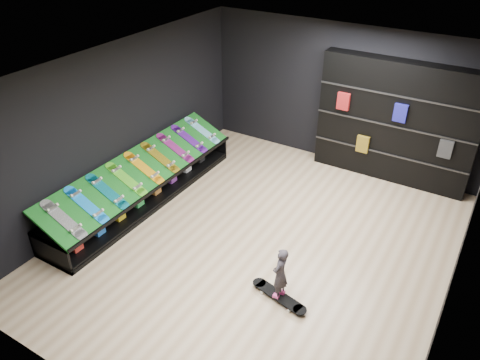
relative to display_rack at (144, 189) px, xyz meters
The scene contains 20 objects.
floor 2.56m from the display_rack, ahead, with size 6.00×7.00×0.01m, color #CDB18A.
ceiling 3.75m from the display_rack, ahead, with size 6.00×7.00×0.01m, color white.
wall_back 4.51m from the display_rack, 53.92° to the left, with size 6.00×0.02×3.00m, color black.
wall_front 4.51m from the display_rack, 53.92° to the right, with size 6.00×0.02×3.00m, color black.
wall_left 1.33m from the display_rack, behind, with size 0.02×7.00×3.00m, color black.
wall_right 5.69m from the display_rack, ahead, with size 0.02×7.00×3.00m, color black.
display_rack is the anchor object (origin of this frame).
turf_ramp 0.46m from the display_rack, ahead, with size 1.00×4.50×0.04m, color #0D5514.
back_shelving 5.12m from the display_rack, 41.35° to the left, with size 3.11×0.36×2.49m, color black.
floor_skateboard 3.60m from the display_rack, 16.30° to the right, with size 0.98×0.22×0.09m, color black, non-canonical shape.
child 3.60m from the display_rack, 16.30° to the right, with size 0.19×0.14×0.51m, color black.
display_board_0 1.96m from the display_rack, 88.11° to the right, with size 0.98×0.22×0.09m, color black, non-canonical shape.
display_board_1 1.51m from the display_rack, 87.48° to the right, with size 0.98×0.22×0.09m, color blue, non-canonical shape.
display_board_2 1.07m from the display_rack, 86.23° to the right, with size 0.98×0.22×0.09m, color #0C8C99, non-canonical shape.
display_board_3 0.68m from the display_rack, 82.48° to the right, with size 0.98×0.22×0.09m, color green, non-canonical shape.
display_board_4 0.49m from the display_rack, ahead, with size 0.98×0.22×0.09m, color orange, non-canonical shape.
display_board_5 0.68m from the display_rack, 82.48° to the left, with size 0.98×0.22×0.09m, color yellow, non-canonical shape.
display_board_6 1.07m from the display_rack, 86.23° to the left, with size 0.98×0.22×0.09m, color #2626BF, non-canonical shape.
display_board_7 1.51m from the display_rack, 87.48° to the left, with size 0.98×0.22×0.09m, color purple, non-canonical shape.
display_board_8 1.96m from the display_rack, 88.11° to the left, with size 0.98×0.22×0.09m, color #0CB2E5, non-canonical shape.
Camera 1 is at (2.98, -5.56, 5.13)m, focal length 35.00 mm.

